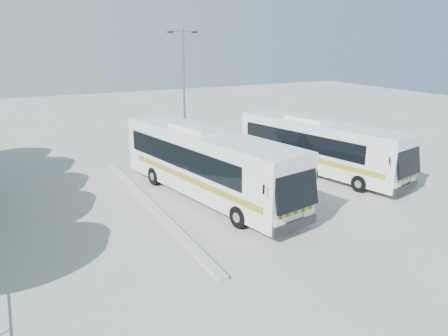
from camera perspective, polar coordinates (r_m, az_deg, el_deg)
ground at (r=21.29m, az=-1.95°, el=-5.64°), size 100.00×100.00×0.00m
kerb_divider at (r=22.23m, az=-9.57°, el=-4.68°), size 0.40×16.00×0.15m
coach_main at (r=22.49m, az=-2.21°, el=0.75°), size 4.83×12.84×3.49m
coach_adjacent at (r=27.32m, az=12.34°, el=2.89°), size 4.83×11.79×3.21m
lamppost at (r=30.95m, az=-5.25°, el=10.52°), size 2.13×0.24×8.71m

